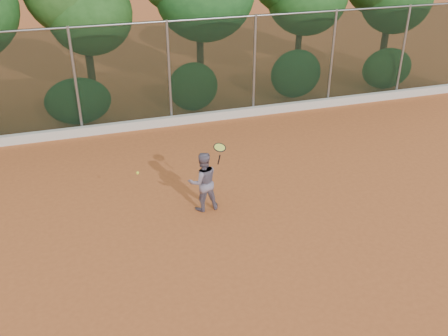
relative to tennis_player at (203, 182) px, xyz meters
name	(u,v)px	position (x,y,z in m)	size (l,w,h in m)	color
ground	(237,236)	(0.42, -1.36, -0.76)	(80.00, 80.00, 0.00)	#B85D2B
concrete_curb	(173,121)	(0.42, 5.46, -0.61)	(24.00, 0.20, 0.30)	silver
tennis_player	(203,182)	(0.00, 0.00, 0.00)	(0.74, 0.58, 1.53)	slate
chainlink_fence	(169,71)	(0.42, 5.64, 1.10)	(24.09, 0.09, 3.50)	black
tennis_racket	(220,149)	(0.39, -0.11, 0.88)	(0.35, 0.34, 0.56)	black
tennis_ball_in_flight	(138,173)	(-1.58, -0.27, 0.64)	(0.07, 0.07, 0.07)	yellow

